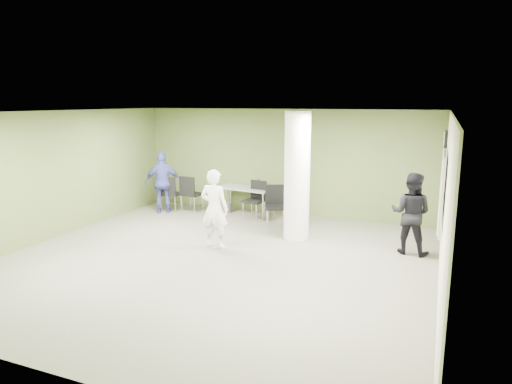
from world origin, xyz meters
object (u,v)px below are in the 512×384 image
at_px(man_blue, 163,183).
at_px(woman_white, 214,209).
at_px(chair_back_left, 169,191).
at_px(folding_table, 246,189).
at_px(man_black, 411,213).

bearing_deg(man_blue, woman_white, 111.48).
bearing_deg(man_blue, chair_back_left, -149.57).
xyz_separation_m(folding_table, chair_back_left, (-2.09, -0.50, -0.11)).
relative_size(folding_table, man_blue, 0.99).
bearing_deg(folding_table, woman_white, -69.69).
relative_size(chair_back_left, woman_white, 0.60).
bearing_deg(folding_table, man_blue, -153.01).
xyz_separation_m(chair_back_left, man_blue, (-0.09, -0.15, 0.25)).
bearing_deg(man_black, woman_white, 25.69).
relative_size(folding_table, man_black, 1.01).
height_order(folding_table, woman_white, woman_white).
bearing_deg(chair_back_left, man_blue, 50.28).
xyz_separation_m(chair_back_left, man_black, (6.36, -1.16, 0.24)).
bearing_deg(woman_white, chair_back_left, -42.47).
xyz_separation_m(woman_white, man_black, (3.77, 1.15, -0.01)).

